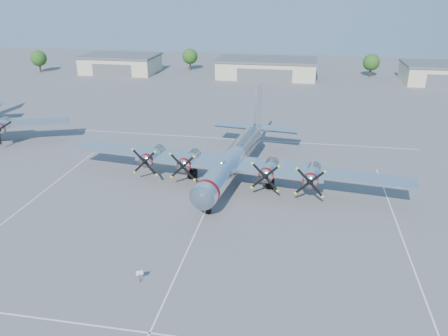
% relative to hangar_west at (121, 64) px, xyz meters
% --- Properties ---
extents(ground, '(260.00, 260.00, 0.00)m').
position_rel_hangar_west_xyz_m(ground, '(45.00, -81.96, -2.71)').
color(ground, '#525254').
rests_on(ground, ground).
extents(parking_lines, '(60.00, 50.08, 0.01)m').
position_rel_hangar_west_xyz_m(parking_lines, '(45.00, -83.71, -2.71)').
color(parking_lines, silver).
rests_on(parking_lines, ground).
extents(hangar_west, '(22.60, 14.60, 5.40)m').
position_rel_hangar_west_xyz_m(hangar_west, '(0.00, 0.00, 0.00)').
color(hangar_west, beige).
rests_on(hangar_west, ground).
extents(hangar_center, '(28.60, 14.60, 5.40)m').
position_rel_hangar_west_xyz_m(hangar_center, '(45.00, -0.00, -0.00)').
color(hangar_center, beige).
rests_on(hangar_center, ground).
extents(hangar_east, '(20.60, 14.60, 5.40)m').
position_rel_hangar_west_xyz_m(hangar_east, '(93.00, 0.00, 0.00)').
color(hangar_east, beige).
rests_on(hangar_east, ground).
extents(tree_far_west, '(4.80, 4.80, 6.64)m').
position_rel_hangar_west_xyz_m(tree_far_west, '(-25.00, -3.96, 1.51)').
color(tree_far_west, '#382619').
rests_on(tree_far_west, ground).
extents(tree_west, '(4.80, 4.80, 6.64)m').
position_rel_hangar_west_xyz_m(tree_west, '(20.00, 8.04, 1.51)').
color(tree_west, '#382619').
rests_on(tree_west, ground).
extents(tree_east, '(4.80, 4.80, 6.64)m').
position_rel_hangar_west_xyz_m(tree_east, '(75.00, 6.04, 1.51)').
color(tree_east, '#382619').
rests_on(tree_east, ground).
extents(main_bomber_b29, '(50.10, 37.42, 10.27)m').
position_rel_hangar_west_xyz_m(main_bomber_b29, '(46.93, -73.57, -2.71)').
color(main_bomber_b29, white).
rests_on(main_bomber_b29, ground).
extents(info_placard, '(0.59, 0.29, 1.20)m').
position_rel_hangar_west_xyz_m(info_placard, '(42.07, -98.04, -1.87)').
color(info_placard, black).
rests_on(info_placard, ground).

